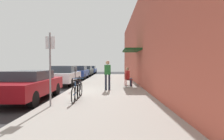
% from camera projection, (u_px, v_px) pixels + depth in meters
% --- Properties ---
extents(ground_plane, '(60.00, 60.00, 0.00)m').
position_uv_depth(ground_plane, '(64.00, 94.00, 9.75)').
color(ground_plane, '#2D2D30').
extents(sidewalk_slab, '(4.50, 32.00, 0.12)m').
position_uv_depth(sidewalk_slab, '(106.00, 88.00, 11.75)').
color(sidewalk_slab, '#9E9B93').
rests_on(sidewalk_slab, ground_plane).
extents(building_facade, '(1.40, 32.00, 6.41)m').
position_uv_depth(building_facade, '(143.00, 40.00, 11.67)').
color(building_facade, '#BC5442').
rests_on(building_facade, ground_plane).
extents(parked_car_0, '(1.80, 4.40, 1.33)m').
position_uv_depth(parked_car_0, '(28.00, 85.00, 8.01)').
color(parked_car_0, maroon).
rests_on(parked_car_0, ground_plane).
extents(parked_car_1, '(1.80, 4.40, 1.50)m').
position_uv_depth(parked_car_1, '(64.00, 75.00, 14.03)').
color(parked_car_1, silver).
rests_on(parked_car_1, ground_plane).
extents(parked_car_2, '(1.80, 4.40, 1.46)m').
position_uv_depth(parked_car_2, '(78.00, 72.00, 20.02)').
color(parked_car_2, navy).
rests_on(parked_car_2, ground_plane).
extents(parked_car_3, '(1.80, 4.40, 1.41)m').
position_uv_depth(parked_car_3, '(85.00, 71.00, 25.29)').
color(parked_car_3, '#47514C').
rests_on(parked_car_3, ground_plane).
extents(parked_car_4, '(1.80, 4.40, 1.36)m').
position_uv_depth(parked_car_4, '(90.00, 70.00, 31.23)').
color(parked_car_4, navy).
rests_on(parked_car_4, ground_plane).
extents(parking_meter, '(0.12, 0.10, 1.32)m').
position_uv_depth(parking_meter, '(75.00, 77.00, 10.54)').
color(parking_meter, slate).
rests_on(parking_meter, sidewalk_slab).
extents(street_sign, '(0.32, 0.06, 2.60)m').
position_uv_depth(street_sign, '(50.00, 63.00, 6.39)').
color(street_sign, gray).
rests_on(street_sign, sidewalk_slab).
extents(bicycle_0, '(0.46, 1.71, 0.90)m').
position_uv_depth(bicycle_0, '(78.00, 90.00, 7.89)').
color(bicycle_0, black).
rests_on(bicycle_0, sidewalk_slab).
extents(bicycle_1, '(0.46, 1.71, 0.90)m').
position_uv_depth(bicycle_1, '(76.00, 92.00, 7.32)').
color(bicycle_1, black).
rests_on(bicycle_1, sidewalk_slab).
extents(cafe_chair_0, '(0.50, 0.50, 0.87)m').
position_uv_depth(cafe_chair_0, '(127.00, 79.00, 12.35)').
color(cafe_chair_0, maroon).
rests_on(cafe_chair_0, sidewalk_slab).
extents(seated_patron_0, '(0.47, 0.41, 1.29)m').
position_uv_depth(seated_patron_0, '(128.00, 76.00, 12.36)').
color(seated_patron_0, '#232838').
rests_on(seated_patron_0, sidewalk_slab).
extents(cafe_chair_1, '(0.47, 0.47, 0.87)m').
position_uv_depth(cafe_chair_1, '(126.00, 78.00, 13.25)').
color(cafe_chair_1, maroon).
rests_on(cafe_chair_1, sidewalk_slab).
extents(pedestrian_standing, '(0.36, 0.22, 1.70)m').
position_uv_depth(pedestrian_standing, '(107.00, 73.00, 10.42)').
color(pedestrian_standing, '#232838').
rests_on(pedestrian_standing, sidewalk_slab).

